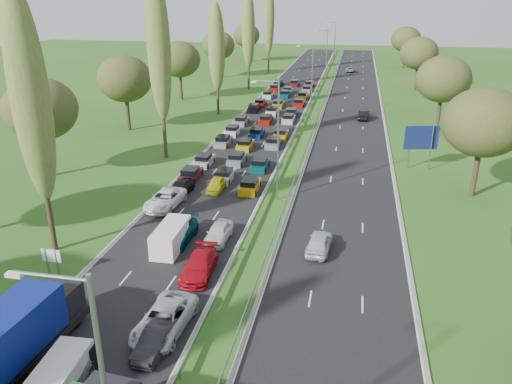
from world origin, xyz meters
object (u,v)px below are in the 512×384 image
Objects in this scene: near_car_1 at (8,362)px; info_sign at (52,258)px; near_car_2 at (165,199)px; blue_lorry at (18,334)px; direction_sign at (421,140)px; white_van_front at (60,379)px; white_van_rear at (172,236)px; near_car_3 at (180,188)px.

near_car_1 is 10.48m from info_sign.
near_car_2 is (0.01, 23.44, 0.02)m from near_car_1.
blue_lorry reaches higher than near_car_2.
direction_sign is (25.04, 39.30, 1.55)m from blue_lorry.
white_van_front is (3.64, -0.83, 0.21)m from near_car_1.
blue_lorry reaches higher than info_sign.
direction_sign reaches higher than white_van_rear.
white_van_rear is 9.18m from info_sign.
info_sign reaches higher than white_van_rear.
blue_lorry is 1.91× the size of white_van_front.
info_sign reaches higher than near_car_3.
near_car_2 is 3.49m from near_car_3.
info_sign is (-7.14, 10.69, 0.37)m from white_van_front.
blue_lorry is 3.92m from white_van_front.
blue_lorry reaches higher than white_van_rear.
near_car_1 is 23.44m from near_car_2.
info_sign is at bearing -133.53° from direction_sign.
near_car_3 is at bearing 77.32° from info_sign.
near_car_1 is 3.74m from white_van_front.
info_sign is at bearing 120.48° from white_van_front.
direction_sign is at bearing 31.85° from near_car_3.
info_sign is (-3.51, -13.58, 0.57)m from near_car_2.
white_van_front is 0.97× the size of white_van_rear.
near_car_3 is (0.33, 3.47, -0.12)m from near_car_2.
near_car_3 is 28.42m from direction_sign.
white_van_rear is 0.96× the size of direction_sign.
blue_lorry is (0.25, 0.87, 1.24)m from near_car_1.
direction_sign reaches higher than white_van_front.
blue_lorry is 9.76m from info_sign.
direction_sign is at bearing 58.89° from white_van_front.
blue_lorry is at bearing -122.51° from direction_sign.
near_car_2 reaches higher than near_car_3.
direction_sign is at bearing 46.47° from info_sign.
direction_sign is (25.30, 40.17, 2.78)m from near_car_1.
white_van_rear is 2.38× the size of info_sign.
info_sign is at bearing -100.41° from near_car_2.
white_van_front is (3.30, -27.74, 0.32)m from near_car_3.
blue_lorry is at bearing 150.00° from white_van_front.
near_car_3 is at bearing 93.53° from white_van_front.
near_car_1 is 2.21× the size of info_sign.
blue_lorry is 15.19m from white_van_rear.
near_car_3 is at bearing -152.01° from direction_sign.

